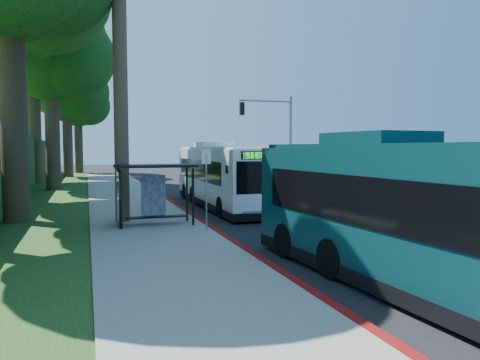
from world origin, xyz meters
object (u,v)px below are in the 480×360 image
object	(u,v)px
bus_shelter	(149,183)
pickup	(238,182)
white_bus	(222,175)
teal_bus	(433,217)

from	to	relation	value
bus_shelter	pickup	world-z (taller)	bus_shelter
pickup	white_bus	bearing A→B (deg)	-129.18
white_bus	pickup	xyz separation A→B (m)	(3.08, 6.62, -0.90)
teal_bus	pickup	bearing A→B (deg)	78.22
teal_bus	pickup	distance (m)	23.20
teal_bus	white_bus	bearing A→B (deg)	85.85
bus_shelter	teal_bus	bearing A→B (deg)	-66.87
bus_shelter	teal_bus	size ratio (longest dim) A/B	0.26
white_bus	teal_bus	distance (m)	16.36
bus_shelter	teal_bus	world-z (taller)	teal_bus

